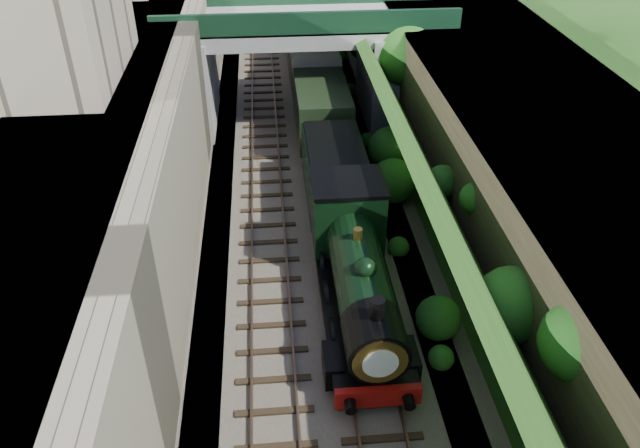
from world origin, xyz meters
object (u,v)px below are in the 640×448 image
(road_bridge, at_px, (312,54))
(tree, at_px, (406,54))
(locomotive, at_px, (357,272))
(tender, at_px, (335,178))

(road_bridge, relative_size, tree, 2.42)
(locomotive, xyz_separation_m, tender, (-0.00, 7.36, -0.27))
(road_bridge, distance_m, tender, 10.29)
(tree, relative_size, tender, 1.10)
(locomotive, height_order, tender, locomotive)
(road_bridge, bearing_deg, tender, -88.53)
(road_bridge, xyz_separation_m, locomotive, (0.26, -17.35, -2.18))
(tree, distance_m, tender, 9.64)
(tender, bearing_deg, locomotive, -90.00)
(road_bridge, bearing_deg, tree, -23.31)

